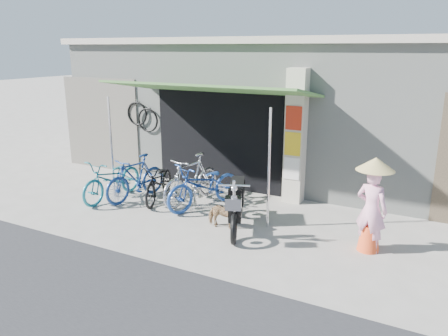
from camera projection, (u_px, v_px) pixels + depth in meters
The scene contains 13 objects.
ground at pixel (209, 232), 8.38m from camera, with size 80.00×80.00×0.00m, color #A19B91.
bicycle_shop at pixel (298, 106), 12.24m from camera, with size 12.30×5.30×3.66m.
shop_pillar at pixel (296, 137), 9.69m from camera, with size 0.42×0.44×3.00m.
awning at pixel (209, 90), 9.51m from camera, with size 4.60×1.88×2.72m.
neighbour_left at pixel (101, 124), 12.49m from camera, with size 2.60×0.06×2.60m, color #6B665B.
bike_teal at pixel (113, 179), 10.08m from camera, with size 0.65×1.85×0.97m, color #1C7381.
bike_blue at pixel (136, 178), 10.06m from camera, with size 0.49×1.72×1.03m, color navy.
bike_black at pixel (159, 182), 9.99m from camera, with size 0.59×1.70×0.89m, color black.
bike_silver at pixel (192, 179), 9.83m from camera, with size 0.52×1.84×1.11m, color #B4B5B9.
bike_navy at pixel (205, 185), 9.52m from camera, with size 0.68×1.95×1.02m, color #21489A.
street_dog at pixel (223, 215), 8.47m from camera, with size 0.30×0.66×0.56m, color tan.
moped at pixel (236, 203), 8.45m from camera, with size 0.94×1.87×1.11m.
nun at pixel (372, 205), 7.40m from camera, with size 0.64×0.64×1.67m.
Camera 1 is at (3.85, -6.74, 3.42)m, focal length 35.00 mm.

